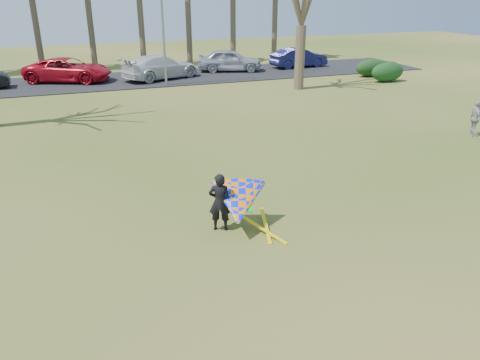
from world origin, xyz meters
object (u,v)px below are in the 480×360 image
object	(u,v)px
streetlight	(165,17)
car_3	(161,67)
pedestrian_b	(476,119)
kite_flyer	(237,203)
car_2	(68,70)
car_4	(230,60)
car_5	(299,58)

from	to	relation	value
streetlight	car_3	size ratio (longest dim) A/B	1.38
pedestrian_b	kite_flyer	bearing A→B (deg)	136.17
car_2	car_4	distance (m)	12.07
pedestrian_b	kite_flyer	xyz separation A→B (m)	(-13.04, -4.69, 0.04)
pedestrian_b	car_4	bearing A→B (deg)	39.52
car_4	pedestrian_b	bearing A→B (deg)	-149.94
kite_flyer	car_3	bearing A→B (deg)	83.69
car_5	pedestrian_b	xyz separation A→B (m)	(-1.31, -20.02, -0.03)
car_5	pedestrian_b	size ratio (longest dim) A/B	2.93
streetlight	kite_flyer	size ratio (longest dim) A/B	3.35
car_3	streetlight	bearing A→B (deg)	157.69
car_2	car_5	distance (m)	18.07
streetlight	car_5	bearing A→B (deg)	17.97
car_3	car_4	world-z (taller)	car_4
streetlight	pedestrian_b	bearing A→B (deg)	-57.19
car_3	car_5	xyz separation A→B (m)	(11.76, 1.29, -0.07)
car_4	kite_flyer	xyz separation A→B (m)	(-8.35, -24.80, -0.07)
car_4	pedestrian_b	xyz separation A→B (m)	(4.69, -20.11, -0.11)
streetlight	car_5	size ratio (longest dim) A/B	1.70
pedestrian_b	car_2	bearing A→B (deg)	66.62
car_5	kite_flyer	bearing A→B (deg)	145.83
car_2	pedestrian_b	world-z (taller)	car_2
car_2	kite_flyer	bearing A→B (deg)	-148.09
car_3	car_4	size ratio (longest dim) A/B	1.16
car_5	kite_flyer	world-z (taller)	kite_flyer
car_2	car_4	xyz separation A→B (m)	(12.07, 0.30, 0.04)
car_2	car_4	world-z (taller)	car_4
car_2	car_3	size ratio (longest dim) A/B	1.01
car_2	kite_flyer	distance (m)	24.78
car_3	car_5	bearing A→B (deg)	-105.96
streetlight	car_3	distance (m)	4.36
pedestrian_b	car_3	bearing A→B (deg)	55.55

